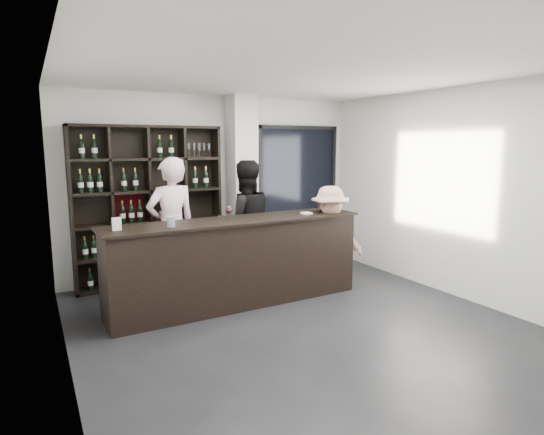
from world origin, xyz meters
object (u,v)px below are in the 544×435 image
taster_pink (172,228)px  wine_shelf (149,206)px  tasting_counter (238,262)px  taster_black (245,223)px  customer (330,238)px

taster_pink → wine_shelf: bearing=-88.7°
tasting_counter → taster_black: (0.46, 0.75, 0.37)m
tasting_counter → taster_black: size_ratio=1.85×
tasting_counter → taster_black: taster_black is taller
wine_shelf → tasting_counter: size_ratio=0.69×
tasting_counter → customer: (1.45, -0.05, 0.19)m
tasting_counter → customer: size_ratio=2.28×
taster_pink → customer: size_ratio=1.28×
taster_black → customer: taster_black is taller
tasting_counter → wine_shelf: bearing=116.6°
wine_shelf → customer: wine_shelf is taller
wine_shelf → customer: (2.25, -1.52, -0.43)m
taster_black → tasting_counter: bearing=67.2°
customer → wine_shelf: bearing=161.9°
taster_pink → tasting_counter: bearing=122.1°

